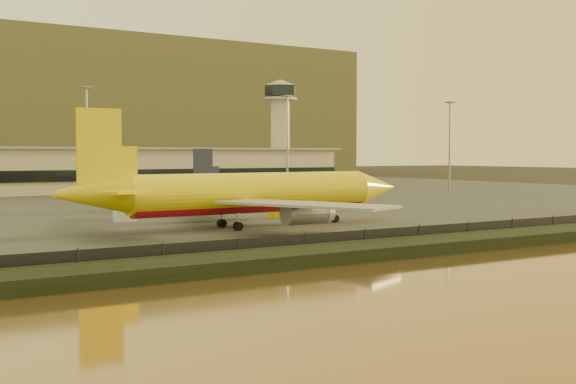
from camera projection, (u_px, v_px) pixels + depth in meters
name	position (u px, v px, depth m)	size (l,w,h in m)	color
ground	(340.00, 237.00, 94.76)	(900.00, 900.00, 0.00)	black
embankment	(430.00, 245.00, 80.30)	(320.00, 7.00, 1.40)	black
tarmac	(111.00, 198.00, 175.41)	(320.00, 220.00, 0.20)	#2D2D2D
perimeter_fence	(406.00, 236.00, 83.66)	(300.00, 0.05, 2.20)	black
terminal_building	(22.00, 171.00, 193.38)	(202.00, 25.00, 12.60)	tan
control_tower	(280.00, 122.00, 241.65)	(11.20, 11.20, 35.50)	tan
apron_light_masts	(202.00, 133.00, 165.50)	(152.20, 12.20, 25.40)	slate
dhl_cargo_jet	(248.00, 194.00, 103.89)	(55.03, 54.08, 16.48)	#DBBB0B
white_narrowbody_jet	(268.00, 189.00, 149.82)	(40.72, 39.35, 11.71)	silver
gse_vehicle_yellow	(280.00, 212.00, 120.97)	(4.41, 1.98, 1.98)	#DBBB0B
gse_vehicle_white	(125.00, 216.00, 113.54)	(3.69, 1.66, 1.66)	silver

